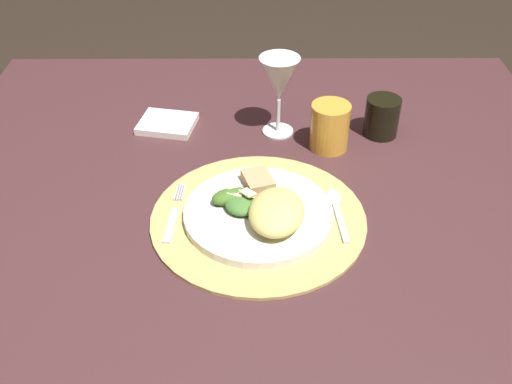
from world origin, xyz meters
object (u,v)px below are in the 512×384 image
napkin (167,124)px  spoon (336,206)px  dinner_plate (256,214)px  dining_table (258,233)px  wine_glass (279,81)px  amber_tumbler (330,127)px  fork (174,215)px  dark_tumbler (382,117)px

napkin → spoon: bearing=-40.6°
dinner_plate → napkin: size_ratio=2.24×
spoon → dining_table: bearing=151.3°
dining_table → spoon: spoon is taller
dining_table → wine_glass: (0.04, 0.18, 0.23)m
napkin → amber_tumbler: (0.32, -0.08, 0.04)m
amber_tumbler → napkin: bearing=166.5°
dining_table → napkin: (-0.18, 0.20, 0.12)m
dining_table → wine_glass: 0.29m
dining_table → dinner_plate: size_ratio=4.90×
fork → amber_tumbler: amber_tumbler is taller
dining_table → napkin: bearing=132.8°
napkin → amber_tumbler: amber_tumbler is taller
dining_table → amber_tumbler: bearing=41.3°
dinner_plate → wine_glass: wine_glass is taller
dining_table → amber_tumbler: (0.14, 0.12, 0.16)m
dinner_plate → wine_glass: size_ratio=1.52×
dining_table → dark_tumbler: (0.25, 0.17, 0.16)m
wine_glass → spoon: bearing=-70.2°
dark_tumbler → dining_table: bearing=-145.7°
wine_glass → dark_tumbler: size_ratio=2.06×
dinner_plate → dark_tumbler: 0.37m
napkin → dark_tumbler: dark_tumbler is taller
dining_table → spoon: bearing=-28.7°
dinner_plate → dining_table: bearing=87.9°
spoon → napkin: napkin is taller
wine_glass → amber_tumbler: size_ratio=1.76×
dark_tumbler → amber_tumbler: bearing=-156.5°
dinner_plate → amber_tumbler: bearing=57.2°
amber_tumbler → fork: bearing=-142.2°
spoon → amber_tumbler: amber_tumbler is taller
amber_tumbler → dark_tumbler: bearing=23.5°
dining_table → dinner_plate: dinner_plate is taller
wine_glass → dining_table: bearing=-103.3°
spoon → dark_tumbler: dark_tumbler is taller
dining_table → napkin: napkin is taller
fork → wine_glass: 0.34m
dark_tumbler → spoon: bearing=-115.7°
dining_table → napkin: 0.30m
fork → dark_tumbler: size_ratio=1.94×
amber_tumbler → spoon: bearing=-92.0°
spoon → dark_tumbler: size_ratio=1.76×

